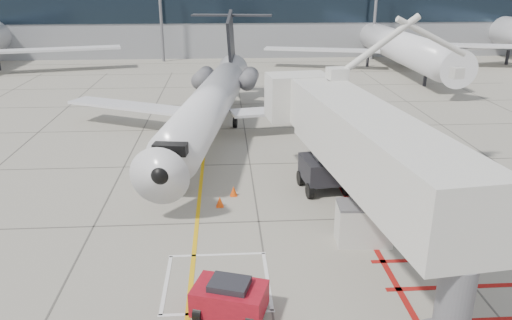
{
  "coord_description": "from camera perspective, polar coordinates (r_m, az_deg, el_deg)",
  "views": [
    {
      "loc": [
        -1.56,
        -17.91,
        11.35
      ],
      "look_at": [
        0.0,
        6.0,
        2.5
      ],
      "focal_mm": 35.0,
      "sensor_mm": 36.0,
      "label": 1
    }
  ],
  "objects": [
    {
      "name": "ground_plane",
      "position": [
        21.26,
        1.07,
        -12.0
      ],
      "size": [
        260.0,
        260.0,
        0.0
      ],
      "primitive_type": "plane",
      "color": "gray",
      "rests_on": "ground"
    },
    {
      "name": "regional_jet",
      "position": [
        33.96,
        -6.18,
        7.83
      ],
      "size": [
        29.18,
        34.63,
        8.2
      ],
      "primitive_type": null,
      "rotation": [
        0.0,
        0.0,
        -0.15
      ],
      "color": "silver",
      "rests_on": "ground_plane"
    },
    {
      "name": "jet_bridge",
      "position": [
        21.64,
        13.2,
        -0.23
      ],
      "size": [
        11.72,
        20.84,
        7.94
      ],
      "primitive_type": null,
      "rotation": [
        0.0,
        0.0,
        0.12
      ],
      "color": "silver",
      "rests_on": "ground_plane"
    },
    {
      "name": "pushback_tug",
      "position": [
        18.24,
        -3.03,
        -15.36
      ],
      "size": [
        2.88,
        2.28,
        1.47
      ],
      "primitive_type": null,
      "rotation": [
        0.0,
        0.0,
        -0.32
      ],
      "color": "maroon",
      "rests_on": "ground_plane"
    },
    {
      "name": "baggage_cart",
      "position": [
        28.88,
        11.59,
        -1.85
      ],
      "size": [
        2.22,
        1.47,
        1.36
      ],
      "primitive_type": null,
      "rotation": [
        0.0,
        0.0,
        0.05
      ],
      "color": "#545459",
      "rests_on": "ground_plane"
    },
    {
      "name": "ground_power_unit",
      "position": [
        23.02,
        12.22,
        -7.08
      ],
      "size": [
        2.49,
        1.56,
        1.9
      ],
      "primitive_type": null,
      "rotation": [
        0.0,
        0.0,
        -0.07
      ],
      "color": "silver",
      "rests_on": "ground_plane"
    },
    {
      "name": "cone_nose",
      "position": [
        27.42,
        -2.57,
        -3.55
      ],
      "size": [
        0.41,
        0.41,
        0.56
      ],
      "primitive_type": "cone",
      "color": "#DC470B",
      "rests_on": "ground_plane"
    },
    {
      "name": "cone_side",
      "position": [
        26.22,
        -4.16,
        -4.76
      ],
      "size": [
        0.4,
        0.4,
        0.56
      ],
      "primitive_type": "cone",
      "color": "#F44B0C",
      "rests_on": "ground_plane"
    },
    {
      "name": "terminal_building",
      "position": [
        88.77,
        3.94,
        17.43
      ],
      "size": [
        180.0,
        28.0,
        14.0
      ],
      "primitive_type": "cube",
      "color": "gray",
      "rests_on": "ground_plane"
    },
    {
      "name": "terminal_glass_band",
      "position": [
        74.83,
        5.42,
        17.63
      ],
      "size": [
        180.0,
        0.1,
        6.0
      ],
      "primitive_type": "cube",
      "color": "black",
      "rests_on": "ground_plane"
    },
    {
      "name": "bg_aircraft_c",
      "position": [
        67.83,
        15.71,
        14.65
      ],
      "size": [
        33.26,
        36.96,
        11.09
      ],
      "primitive_type": null,
      "color": "silver",
      "rests_on": "ground_plane"
    }
  ]
}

